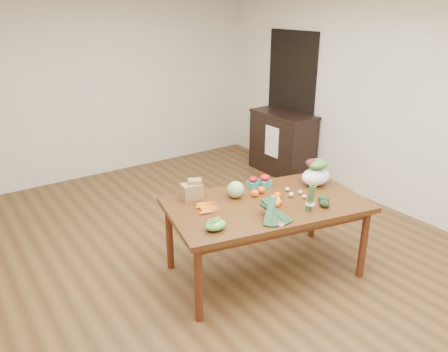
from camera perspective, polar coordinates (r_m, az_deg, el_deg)
floor at (r=4.64m, az=-1.23°, el=-10.40°), size 6.00×6.00×0.00m
room_walls at (r=4.09m, az=-1.38°, el=5.85°), size 5.02×6.02×2.70m
dining_table at (r=4.23m, az=5.37°, el=-8.04°), size 1.98×1.37×0.75m
doorway_dark at (r=6.89m, az=8.66°, el=9.59°), size 0.02×1.00×2.10m
cabinet at (r=6.75m, az=7.64°, el=4.31°), size 0.52×1.02×0.94m
dish_towel at (r=6.53m, az=6.26°, el=4.50°), size 0.02×0.28×0.45m
paper_bag at (r=4.10m, az=-4.26°, el=-1.79°), size 0.29×0.26×0.18m
cabbage at (r=4.11m, az=1.53°, el=-1.78°), size 0.16×0.16×0.16m
strawberry_basket_a at (r=4.36m, az=3.81°, el=-0.92°), size 0.11×0.11×0.09m
strawberry_basket_b at (r=4.39m, az=5.35°, el=-0.76°), size 0.13×0.13×0.10m
orange_a at (r=4.15m, az=4.07°, el=-2.25°), size 0.07×0.07×0.07m
orange_b at (r=4.23m, az=4.90°, el=-1.82°), size 0.07×0.07×0.07m
orange_c at (r=4.13m, az=7.00°, el=-2.53°), size 0.07×0.07×0.07m
mandarin_cluster at (r=4.00m, az=6.37°, el=-3.09°), size 0.21×0.21×0.10m
carrots at (r=3.92m, az=-2.03°, el=-4.07°), size 0.27×0.29×0.03m
snap_pea_bag at (r=3.55m, az=-1.11°, el=-6.43°), size 0.18×0.14×0.08m
kale_bunch at (r=3.69m, az=6.76°, el=-4.77°), size 0.40×0.46×0.16m
asparagus_bundle at (r=3.91m, az=11.23°, el=-2.78°), size 0.10×0.13×0.26m
potato_a at (r=4.19m, az=8.77°, el=-2.41°), size 0.06×0.05×0.05m
potato_b at (r=4.18m, az=10.45°, el=-2.65°), size 0.05×0.04×0.04m
potato_c at (r=4.26m, az=9.94°, el=-2.08°), size 0.05×0.04×0.04m
potato_d at (r=4.31m, az=8.30°, el=-1.72°), size 0.05×0.04×0.04m
potato_e at (r=4.22m, az=11.24°, el=-2.46°), size 0.05×0.04×0.04m
avocado_a at (r=4.03m, az=12.97°, el=-3.57°), size 0.10×0.12×0.07m
avocado_b at (r=4.11m, az=12.89°, el=-3.00°), size 0.11×0.13×0.08m
salad_bag at (r=4.47m, az=11.94°, el=0.33°), size 0.36×0.30×0.24m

